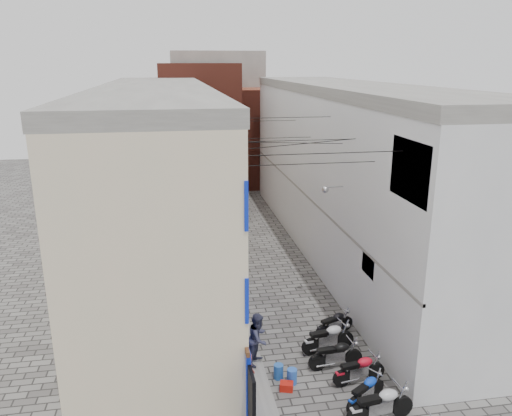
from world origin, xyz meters
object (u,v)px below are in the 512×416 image
motorcycle_d (359,368)px  red_crate (287,386)px  motorcycle_e (336,353)px  person_a (249,375)px  water_jug_near (292,376)px  motorcycle_f (328,336)px  motorcycle_g (335,322)px  motorcycle_b (381,403)px  water_jug_far (278,371)px  person_b (258,338)px  motorcycle_c (366,390)px

motorcycle_d → red_crate: bearing=-99.3°
motorcycle_e → person_a: size_ratio=1.25×
water_jug_near → motorcycle_f: bearing=43.2°
water_jug_near → motorcycle_g: bearing=49.2°
motorcycle_b → motorcycle_g: (0.24, 4.87, -0.10)m
motorcycle_e → person_a: person_a is taller
water_jug_far → red_crate: (0.12, -0.65, -0.12)m
red_crate → water_jug_near: bearing=50.8°
person_a → red_crate: (1.29, 0.49, -0.89)m
motorcycle_f → water_jug_near: size_ratio=3.99×
motorcycle_e → motorcycle_f: motorcycle_f is taller
motorcycle_f → water_jug_far: motorcycle_f is taller
person_b → red_crate: bearing=-120.1°
red_crate → water_jug_far: bearing=100.6°
motorcycle_c → red_crate: motorcycle_c is taller
person_a → water_jug_far: bearing=-47.7°
person_a → water_jug_near: person_a is taller
motorcycle_f → water_jug_near: bearing=-57.2°
motorcycle_c → water_jug_far: 2.92m
motorcycle_d → person_b: size_ratio=1.02×
motorcycle_g → motorcycle_f: bearing=-51.6°
motorcycle_d → motorcycle_c: bearing=-18.7°
motorcycle_d → motorcycle_g: size_ratio=1.04×
motorcycle_e → water_jug_near: 1.80m
motorcycle_f → red_crate: motorcycle_f is taller
motorcycle_g → red_crate: motorcycle_g is taller
motorcycle_e → person_a: (-3.21, -1.39, 0.46)m
motorcycle_e → water_jug_near: (-1.67, -0.59, -0.30)m
person_a → motorcycle_c: bearing=-101.6°
person_a → water_jug_far: size_ratio=3.08×
water_jug_near → red_crate: water_jug_near is taller
motorcycle_b → person_b: 4.42m
motorcycle_d → water_jug_near: size_ratio=3.60×
motorcycle_e → motorcycle_g: motorcycle_e is taller
motorcycle_b → person_a: bearing=-118.3°
water_jug_far → red_crate: water_jug_far is taller
motorcycle_e → water_jug_far: 2.08m
motorcycle_d → motorcycle_g: (0.18, 3.03, -0.02)m
person_b → motorcycle_g: bearing=-29.9°
person_b → motorcycle_f: bearing=-44.4°
motorcycle_e → water_jug_near: motorcycle_e is taller
motorcycle_b → motorcycle_g: bearing=169.6°
motorcycle_d → red_crate: 2.44m
motorcycle_e → motorcycle_f: (0.06, 1.03, 0.04)m
person_b → motorcycle_e: bearing=-66.5°
motorcycle_b → motorcycle_d: bearing=170.6°
motorcycle_e → red_crate: bearing=-68.7°
motorcycle_g → person_a: person_a is taller
motorcycle_b → motorcycle_c: size_ratio=1.20×
motorcycle_g → person_a: size_ratio=1.15×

